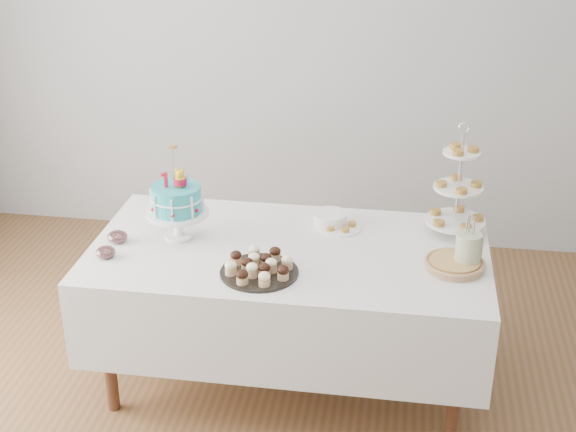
% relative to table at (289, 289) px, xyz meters
% --- Properties ---
extents(floor, '(5.00, 5.00, 0.00)m').
position_rel_table_xyz_m(floor, '(0.00, -0.30, -0.54)').
color(floor, brown).
rests_on(floor, ground).
extents(walls, '(5.04, 4.04, 2.70)m').
position_rel_table_xyz_m(walls, '(0.00, -0.30, 0.81)').
color(walls, '#A8ABAE').
rests_on(walls, floor).
extents(table, '(1.92, 1.02, 0.77)m').
position_rel_table_xyz_m(table, '(0.00, 0.00, 0.00)').
color(table, white).
rests_on(table, floor).
extents(birthday_cake, '(0.31, 0.31, 0.47)m').
position_rel_table_xyz_m(birthday_cake, '(-0.56, 0.03, 0.35)').
color(birthday_cake, white).
rests_on(birthday_cake, table).
extents(cupcake_tray, '(0.36, 0.36, 0.08)m').
position_rel_table_xyz_m(cupcake_tray, '(-0.09, -0.27, 0.27)').
color(cupcake_tray, black).
rests_on(cupcake_tray, table).
extents(pie, '(0.28, 0.28, 0.04)m').
position_rel_table_xyz_m(pie, '(0.78, -0.08, 0.25)').
color(pie, tan).
rests_on(pie, table).
extents(tiered_stand, '(0.30, 0.30, 0.58)m').
position_rel_table_xyz_m(tiered_stand, '(0.80, 0.30, 0.47)').
color(tiered_stand, silver).
rests_on(tiered_stand, table).
extents(plate_stack, '(0.18, 0.18, 0.07)m').
position_rel_table_xyz_m(plate_stack, '(0.17, 0.29, 0.26)').
color(plate_stack, white).
rests_on(plate_stack, table).
extents(pastry_plate, '(0.22, 0.22, 0.03)m').
position_rel_table_xyz_m(pastry_plate, '(0.22, 0.26, 0.24)').
color(pastry_plate, white).
rests_on(pastry_plate, table).
extents(jam_bowl_a, '(0.09, 0.09, 0.06)m').
position_rel_table_xyz_m(jam_bowl_a, '(-0.84, -0.22, 0.25)').
color(jam_bowl_a, silver).
rests_on(jam_bowl_a, table).
extents(jam_bowl_b, '(0.10, 0.10, 0.06)m').
position_rel_table_xyz_m(jam_bowl_b, '(-0.84, -0.06, 0.26)').
color(jam_bowl_b, silver).
rests_on(jam_bowl_b, table).
extents(utensil_pitcher, '(0.13, 0.12, 0.27)m').
position_rel_table_xyz_m(utensil_pitcher, '(0.84, -0.07, 0.32)').
color(utensil_pitcher, silver).
rests_on(utensil_pitcher, table).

